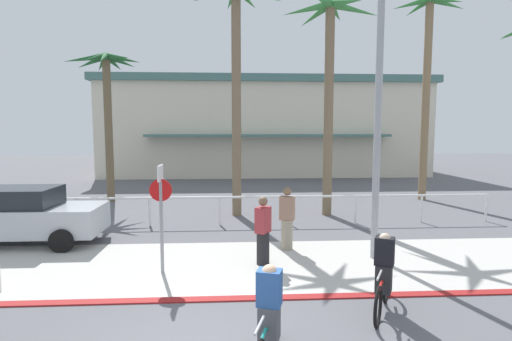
{
  "coord_description": "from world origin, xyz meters",
  "views": [
    {
      "loc": [
        0.48,
        -5.47,
        3.37
      ],
      "look_at": [
        1.15,
        6.0,
        2.2
      ],
      "focal_mm": 28.0,
      "sensor_mm": 36.0,
      "label": 1
    }
  ],
  "objects": [
    {
      "name": "ground_plane",
      "position": [
        0.0,
        10.0,
        0.0
      ],
      "size": [
        80.0,
        80.0,
        0.0
      ],
      "primitive_type": "plane",
      "color": "#5B5B60"
    },
    {
      "name": "sidewalk_strip",
      "position": [
        0.0,
        4.2,
        0.01
      ],
      "size": [
        44.0,
        4.0,
        0.02
      ],
      "primitive_type": "cube",
      "color": "beige",
      "rests_on": "ground"
    },
    {
      "name": "curb_paint",
      "position": [
        0.0,
        2.2,
        0.01
      ],
      "size": [
        44.0,
        0.24,
        0.03
      ],
      "primitive_type": "cube",
      "color": "maroon",
      "rests_on": "ground"
    },
    {
      "name": "building_backdrop",
      "position": [
        2.92,
        27.57,
        3.6
      ],
      "size": [
        24.22,
        12.57,
        7.17
      ],
      "color": "beige",
      "rests_on": "ground"
    },
    {
      "name": "rail_fence",
      "position": [
        -0.0,
        8.5,
        0.84
      ],
      "size": [
        19.69,
        0.08,
        1.04
      ],
      "color": "white",
      "rests_on": "ground"
    },
    {
      "name": "stop_sign_bike_lane",
      "position": [
        -1.19,
        3.77,
        1.68
      ],
      "size": [
        0.52,
        0.56,
        2.56
      ],
      "color": "gray",
      "rests_on": "ground"
    },
    {
      "name": "streetlight_curb",
      "position": [
        4.17,
        4.32,
        4.28
      ],
      "size": [
        0.24,
        2.54,
        7.5
      ],
      "color": "#9EA0A5",
      "rests_on": "ground"
    },
    {
      "name": "palm_tree_2",
      "position": [
        -5.33,
        13.63,
        5.39
      ],
      "size": [
        3.35,
        3.46,
        6.91
      ],
      "color": "brown",
      "rests_on": "ground"
    },
    {
      "name": "palm_tree_3",
      "position": [
        0.62,
        10.11,
        6.44
      ],
      "size": [
        3.55,
        3.12,
        8.83
      ],
      "color": "#756047",
      "rests_on": "ground"
    },
    {
      "name": "palm_tree_4",
      "position": [
        4.2,
        10.0,
        6.01
      ],
      "size": [
        3.77,
        3.15,
        8.29
      ],
      "color": "#756047",
      "rests_on": "ground"
    },
    {
      "name": "palm_tree_5",
      "position": [
        9.66,
        13.19,
        6.68
      ],
      "size": [
        3.49,
        2.83,
        9.56
      ],
      "color": "#846B4C",
      "rests_on": "ground"
    },
    {
      "name": "car_silver_1",
      "position": [
        -5.7,
        6.44,
        0.87
      ],
      "size": [
        4.4,
        2.02,
        1.69
      ],
      "color": "#B2B7BC",
      "rests_on": "ground"
    },
    {
      "name": "cyclist_red_0",
      "position": [
        3.26,
        1.54,
        0.69
      ],
      "size": [
        0.92,
        1.63,
        1.5
      ],
      "color": "black",
      "rests_on": "ground"
    },
    {
      "name": "cyclist_teal_1",
      "position": [
        0.97,
        -0.06,
        0.69
      ],
      "size": [
        0.59,
        1.76,
        1.5
      ],
      "color": "black",
      "rests_on": "ground"
    },
    {
      "name": "pedestrian_0",
      "position": [
        1.22,
        4.21,
        0.8
      ],
      "size": [
        0.44,
        0.48,
        1.73
      ],
      "color": "#232326",
      "rests_on": "ground"
    },
    {
      "name": "pedestrian_1",
      "position": [
        1.99,
        5.43,
        0.84
      ],
      "size": [
        0.47,
        0.42,
        1.79
      ],
      "color": "gray",
      "rests_on": "ground"
    }
  ]
}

